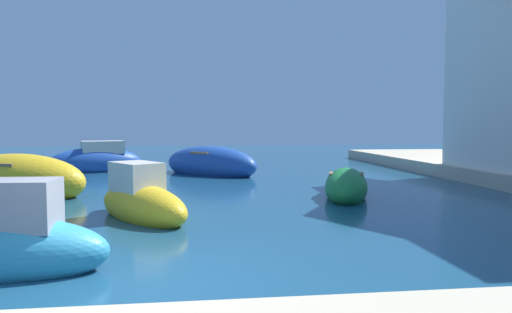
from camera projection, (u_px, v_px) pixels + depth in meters
name	position (u px, v px, depth m)	size (l,w,h in m)	color
ground	(140.00, 284.00, 6.03)	(80.00, 80.00, 0.00)	navy
quay_promenade	(473.00, 261.00, 6.18)	(44.00, 32.00, 0.50)	beige
moored_boat_1	(96.00, 161.00, 20.51)	(4.18, 2.67, 1.63)	#1E479E
moored_boat_3	(346.00, 187.00, 13.24)	(2.15, 3.55, 1.05)	#197233
moored_boat_4	(18.00, 181.00, 13.47)	(4.64, 3.20, 1.56)	gold
moored_boat_5	(142.00, 202.00, 10.22)	(2.66, 3.21, 1.43)	gold
moored_boat_8	(210.00, 164.00, 19.37)	(4.50, 4.51, 1.50)	#1E479E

